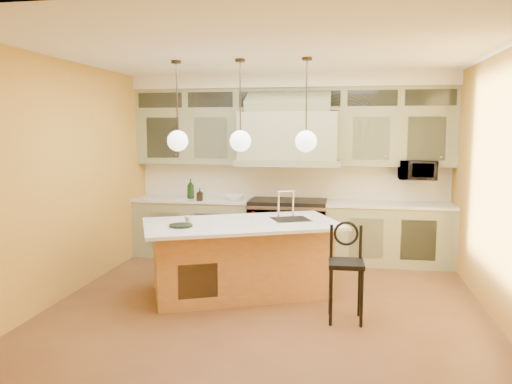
% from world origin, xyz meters
% --- Properties ---
extents(floor, '(5.00, 5.00, 0.00)m').
position_xyz_m(floor, '(0.00, 0.00, 0.00)').
color(floor, brown).
rests_on(floor, ground).
extents(ceiling, '(5.00, 5.00, 0.00)m').
position_xyz_m(ceiling, '(0.00, 0.00, 2.90)').
color(ceiling, white).
rests_on(ceiling, wall_back).
extents(wall_back, '(5.00, 0.00, 5.00)m').
position_xyz_m(wall_back, '(0.00, 2.50, 1.45)').
color(wall_back, '#BE8E34').
rests_on(wall_back, ground).
extents(wall_front, '(5.00, 0.00, 5.00)m').
position_xyz_m(wall_front, '(0.00, -2.50, 1.45)').
color(wall_front, '#BE8E34').
rests_on(wall_front, ground).
extents(wall_left, '(0.00, 5.00, 5.00)m').
position_xyz_m(wall_left, '(-2.50, 0.00, 1.45)').
color(wall_left, '#BE8E34').
rests_on(wall_left, ground).
extents(wall_right, '(0.00, 5.00, 5.00)m').
position_xyz_m(wall_right, '(2.50, 0.00, 1.45)').
color(wall_right, '#BE8E34').
rests_on(wall_right, ground).
extents(back_cabinetry, '(5.00, 0.77, 2.90)m').
position_xyz_m(back_cabinetry, '(0.00, 2.23, 1.43)').
color(back_cabinetry, '#979A72').
rests_on(back_cabinetry, floor).
extents(range, '(1.20, 0.74, 0.96)m').
position_xyz_m(range, '(0.00, 2.14, 0.49)').
color(range, silver).
rests_on(range, floor).
extents(kitchen_island, '(2.67, 2.11, 1.35)m').
position_xyz_m(kitchen_island, '(-0.39, 0.40, 0.47)').
color(kitchen_island, olive).
rests_on(kitchen_island, floor).
extents(counter_stool, '(0.39, 0.39, 1.07)m').
position_xyz_m(counter_stool, '(0.90, -0.27, 0.60)').
color(counter_stool, black).
rests_on(counter_stool, floor).
extents(microwave, '(0.54, 0.37, 0.30)m').
position_xyz_m(microwave, '(1.95, 2.25, 1.45)').
color(microwave, black).
rests_on(microwave, back_cabinetry).
extents(oil_bottle_a, '(0.14, 0.14, 0.32)m').
position_xyz_m(oil_bottle_a, '(-1.60, 2.15, 1.10)').
color(oil_bottle_a, black).
rests_on(oil_bottle_a, back_cabinetry).
extents(oil_bottle_b, '(0.09, 0.10, 0.20)m').
position_xyz_m(oil_bottle_b, '(-1.37, 1.92, 1.04)').
color(oil_bottle_b, black).
rests_on(oil_bottle_b, back_cabinetry).
extents(fruit_bowl, '(0.34, 0.34, 0.08)m').
position_xyz_m(fruit_bowl, '(-0.88, 2.15, 0.98)').
color(fruit_bowl, white).
rests_on(fruit_bowl, back_cabinetry).
extents(cup, '(0.11, 0.11, 0.09)m').
position_xyz_m(cup, '(-1.00, 0.16, 0.97)').
color(cup, silver).
rests_on(cup, kitchen_island).
extents(pendant_left, '(0.26, 0.26, 1.11)m').
position_xyz_m(pendant_left, '(-1.20, 0.40, 1.95)').
color(pendant_left, '#2D2319').
rests_on(pendant_left, ceiling).
extents(pendant_center, '(0.26, 0.26, 1.11)m').
position_xyz_m(pendant_center, '(-0.40, 0.40, 1.95)').
color(pendant_center, '#2D2319').
rests_on(pendant_center, ceiling).
extents(pendant_right, '(0.26, 0.26, 1.11)m').
position_xyz_m(pendant_right, '(0.40, 0.40, 1.95)').
color(pendant_right, '#2D2319').
rests_on(pendant_right, ceiling).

